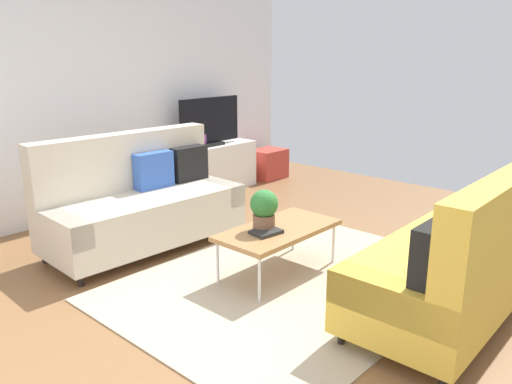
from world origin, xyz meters
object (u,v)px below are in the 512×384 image
(bottle_1, at_px, (205,141))
(tv, at_px, (210,122))
(coffee_table, at_px, (279,231))
(tv_console, at_px, (210,168))
(vase_0, at_px, (173,143))
(bottle_0, at_px, (199,139))
(couch_beige, at_px, (142,202))
(vase_1, at_px, (184,143))
(table_book_0, at_px, (266,232))
(couch_green, at_px, (459,260))
(storage_trunk, at_px, (268,164))
(potted_plant, at_px, (264,209))

(bottle_1, bearing_deg, tv, 9.58)
(coffee_table, distance_m, tv_console, 2.83)
(coffee_table, relative_size, vase_0, 5.62)
(bottle_0, bearing_deg, tv_console, 10.10)
(couch_beige, xyz_separation_m, vase_1, (1.43, 1.06, 0.28))
(tv_console, height_order, bottle_0, bottle_0)
(table_book_0, distance_m, bottle_0, 2.80)
(vase_0, xyz_separation_m, bottle_1, (0.46, -0.09, -0.01))
(bottle_0, bearing_deg, coffee_table, -117.15)
(table_book_0, bearing_deg, bottle_0, 59.74)
(vase_0, bearing_deg, vase_1, 0.00)
(table_book_0, height_order, bottle_1, bottle_1)
(coffee_table, bearing_deg, vase_0, 70.66)
(vase_0, bearing_deg, coffee_table, -109.34)
(tv_console, distance_m, table_book_0, 2.94)
(tv_console, bearing_deg, tv, -90.00)
(couch_green, distance_m, coffee_table, 1.45)
(table_book_0, bearing_deg, coffee_table, 4.83)
(tv, xyz_separation_m, storage_trunk, (1.10, -0.08, -0.73))
(storage_trunk, xyz_separation_m, bottle_0, (-1.32, 0.06, 0.54))
(vase_0, bearing_deg, tv_console, -4.93)
(couch_green, relative_size, tv, 1.91)
(vase_0, distance_m, bottle_0, 0.37)
(tv, xyz_separation_m, bottle_1, (-0.12, -0.02, -0.23))
(storage_trunk, bearing_deg, couch_green, -121.10)
(potted_plant, relative_size, bottle_1, 2.07)
(tv_console, relative_size, storage_trunk, 2.69)
(potted_plant, height_order, table_book_0, potted_plant)
(tv_console, height_order, vase_1, vase_1)
(tv, relative_size, vase_0, 5.11)
(coffee_table, xyz_separation_m, vase_1, (1.05, 2.48, 0.33))
(tv, height_order, storage_trunk, tv)
(coffee_table, relative_size, potted_plant, 3.17)
(vase_0, relative_size, vase_1, 1.17)
(table_book_0, bearing_deg, tv, 56.13)
(couch_green, distance_m, tv, 4.04)
(vase_0, xyz_separation_m, bottle_0, (0.36, -0.09, 0.02))
(vase_1, relative_size, bottle_0, 0.72)
(coffee_table, height_order, table_book_0, table_book_0)
(bottle_1, bearing_deg, vase_0, 168.97)
(couch_beige, relative_size, vase_0, 9.88)
(tv, relative_size, bottle_0, 4.32)
(potted_plant, height_order, vase_1, vase_1)
(couch_beige, distance_m, couch_green, 2.92)
(table_book_0, height_order, bottle_0, bottle_0)
(couch_green, distance_m, table_book_0, 1.48)
(tv, height_order, bottle_0, tv)
(bottle_1, bearing_deg, storage_trunk, -2.82)
(storage_trunk, bearing_deg, tv, 175.84)
(table_book_0, relative_size, vase_1, 1.44)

